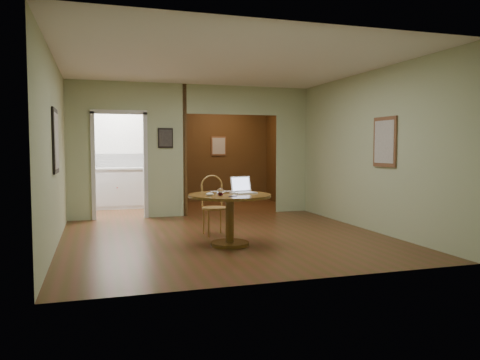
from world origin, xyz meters
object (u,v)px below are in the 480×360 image
object	(u,v)px
dining_table	(230,208)
chair	(214,202)
closed_laptop	(223,192)
open_laptop	(242,189)

from	to	relation	value
dining_table	chair	world-z (taller)	chair
dining_table	closed_laptop	xyz separation A→B (m)	(-0.05, 0.18, 0.21)
open_laptop	closed_laptop	world-z (taller)	open_laptop
dining_table	chair	xyz separation A→B (m)	(-0.02, 0.90, -0.01)
chair	closed_laptop	bearing A→B (deg)	-95.83
dining_table	open_laptop	xyz separation A→B (m)	(0.23, 0.13, 0.26)
chair	closed_laptop	distance (m)	0.75
chair	open_laptop	world-z (taller)	open_laptop
dining_table	closed_laptop	bearing A→B (deg)	106.20
dining_table	closed_laptop	size ratio (longest dim) A/B	3.33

